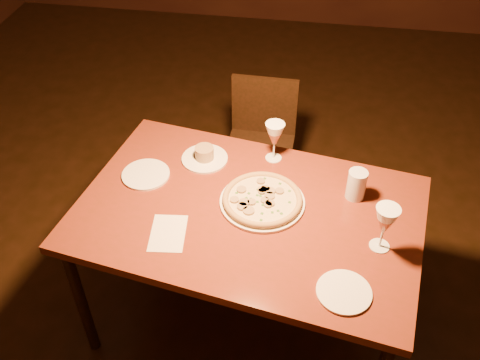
# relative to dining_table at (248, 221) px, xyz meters

# --- Properties ---
(floor) EXTENTS (7.00, 7.00, 0.00)m
(floor) POSITION_rel_dining_table_xyz_m (0.11, -0.04, -0.68)
(floor) COLOR black
(floor) RESTS_ON ground
(dining_table) EXTENTS (1.53, 1.12, 0.75)m
(dining_table) POSITION_rel_dining_table_xyz_m (0.00, 0.00, 0.00)
(dining_table) COLOR maroon
(dining_table) RESTS_ON floor
(chair_far) EXTENTS (0.38, 0.38, 0.78)m
(chair_far) POSITION_rel_dining_table_xyz_m (-0.06, 0.90, -0.24)
(chair_far) COLOR black
(chair_far) RESTS_ON floor
(pizza_plate) EXTENTS (0.36, 0.36, 0.04)m
(pizza_plate) POSITION_rel_dining_table_xyz_m (0.05, 0.05, 0.09)
(pizza_plate) COLOR white
(pizza_plate) RESTS_ON dining_table
(ramekin_saucer) EXTENTS (0.21, 0.21, 0.07)m
(ramekin_saucer) POSITION_rel_dining_table_xyz_m (-0.25, 0.29, 0.09)
(ramekin_saucer) COLOR white
(ramekin_saucer) RESTS_ON dining_table
(wine_glass_far) EXTENTS (0.09, 0.09, 0.19)m
(wine_glass_far) POSITION_rel_dining_table_xyz_m (0.06, 0.35, 0.16)
(wine_glass_far) COLOR #B9664D
(wine_glass_far) RESTS_ON dining_table
(wine_glass_right) EXTENTS (0.09, 0.09, 0.20)m
(wine_glass_right) POSITION_rel_dining_table_xyz_m (0.53, -0.12, 0.17)
(wine_glass_right) COLOR #B9664D
(wine_glass_right) RESTS_ON dining_table
(water_tumbler) EXTENTS (0.08, 0.08, 0.13)m
(water_tumbler) POSITION_rel_dining_table_xyz_m (0.43, 0.15, 0.13)
(water_tumbler) COLOR silver
(water_tumbler) RESTS_ON dining_table
(side_plate_left) EXTENTS (0.21, 0.21, 0.01)m
(side_plate_left) POSITION_rel_dining_table_xyz_m (-0.48, 0.14, 0.07)
(side_plate_left) COLOR white
(side_plate_left) RESTS_ON dining_table
(side_plate_near) EXTENTS (0.20, 0.20, 0.01)m
(side_plate_near) POSITION_rel_dining_table_xyz_m (0.40, -0.36, 0.07)
(side_plate_near) COLOR white
(side_plate_near) RESTS_ON dining_table
(menu_card) EXTENTS (0.16, 0.21, 0.00)m
(menu_card) POSITION_rel_dining_table_xyz_m (-0.29, -0.18, 0.07)
(menu_card) COLOR white
(menu_card) RESTS_ON dining_table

